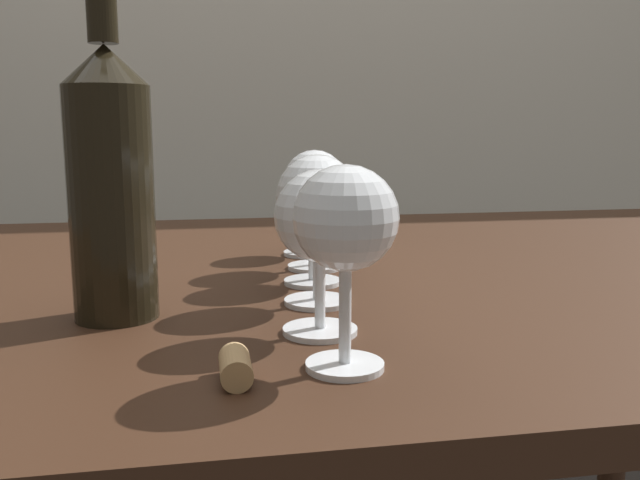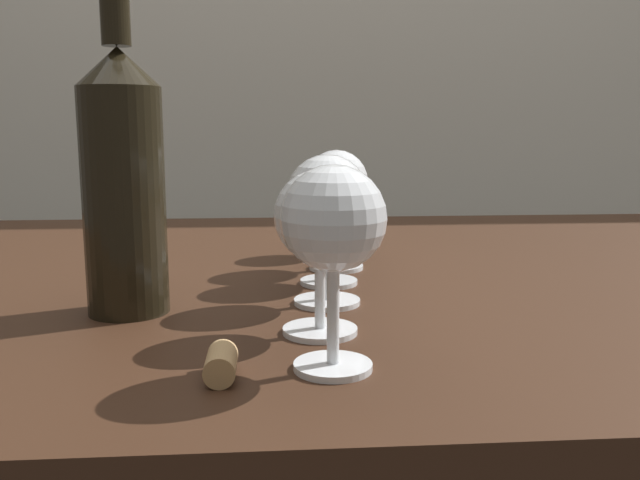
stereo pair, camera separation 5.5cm
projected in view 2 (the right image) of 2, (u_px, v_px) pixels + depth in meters
dining_table at (340, 331)px, 0.84m from camera, size 1.56×0.94×0.77m
wine_glass_rose at (333, 224)px, 0.46m from camera, size 0.08×0.08×0.15m
wine_glass_merlot at (320, 221)px, 0.55m from camera, size 0.08×0.08×0.14m
wine_glass_amber at (327, 200)px, 0.64m from camera, size 0.08×0.08×0.15m
wine_glass_cabernet at (329, 206)px, 0.73m from camera, size 0.08×0.08×0.13m
wine_glass_chardonnay at (336, 186)px, 0.80m from camera, size 0.08×0.08×0.15m
wine_glass_pinot at (335, 193)px, 0.90m from camera, size 0.07×0.07×0.13m
wine_bottle at (123, 176)px, 0.61m from camera, size 0.08×0.08×0.33m
cork at (221, 364)px, 0.46m from camera, size 0.02×0.04×0.02m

